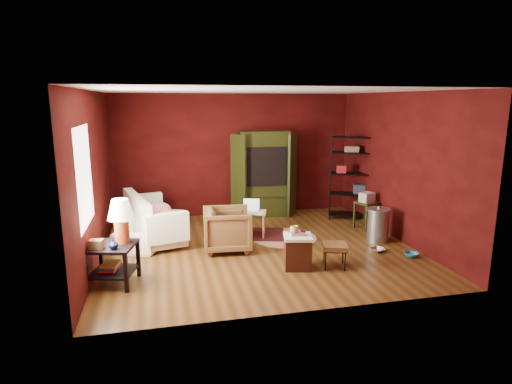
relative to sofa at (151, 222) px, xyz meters
The scene contains 18 objects.
room 2.32m from the sofa, 26.01° to the right, with size 5.54×5.04×2.84m.
sofa is the anchor object (origin of this frame).
armchair 1.61m from the sofa, 33.47° to the right, with size 0.82×0.77×0.84m, color black.
pet_bowl_steel 4.24m from the sofa, 21.86° to the right, with size 0.25×0.06×0.25m, color #B3B5BA.
pet_bowl_turquoise 4.79m from the sofa, 23.99° to the right, with size 0.24×0.07×0.24m, color teal.
vase 2.23m from the sofa, 102.41° to the right, with size 0.14×0.14×0.14m, color #0D1741.
mug 3.00m from the sofa, 41.67° to the right, with size 0.13×0.10×0.13m, color #DCC46B.
side_table 2.02m from the sofa, 103.01° to the right, with size 0.77×0.77×1.25m.
sofa_cushions 0.04m from the sofa, 26.73° to the right, with size 1.22×2.07×0.81m.
hamper 3.03m from the sofa, 40.61° to the right, with size 0.53×0.53×0.62m.
footstool 3.56m from the sofa, 35.81° to the right, with size 0.48×0.48×0.39m.
rug_round 2.59m from the sofa, 10.23° to the right, with size 1.64×1.64×0.01m.
rug_oriental 1.97m from the sofa, ahead, with size 1.49×1.18×0.01m.
laptop_desk 1.93m from the sofa, ahead, with size 0.68×0.58×0.73m.
tv_armoire 2.94m from the sofa, 27.41° to the left, with size 1.55×0.85×1.97m.
wire_shelving 4.47m from the sofa, ahead, with size 1.00×0.71×1.87m.
small_stand 4.38m from the sofa, ahead, with size 0.50×0.50×0.78m.
trash_can 4.33m from the sofa, 14.10° to the right, with size 0.56×0.56×0.69m.
Camera 1 is at (-1.69, -7.25, 2.63)m, focal length 30.00 mm.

